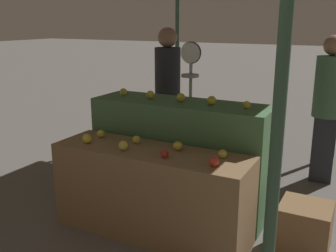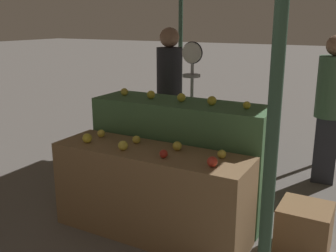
# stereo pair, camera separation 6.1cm
# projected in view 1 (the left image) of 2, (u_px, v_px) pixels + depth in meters

# --- Properties ---
(ground_plane) EXTENTS (60.00, 60.00, 0.00)m
(ground_plane) POSITION_uv_depth(u_px,v_px,m) (152.00, 233.00, 3.65)
(ground_plane) COLOR #66605B
(display_counter_front) EXTENTS (1.80, 0.55, 0.81)m
(display_counter_front) POSITION_uv_depth(u_px,v_px,m) (151.00, 193.00, 3.54)
(display_counter_front) COLOR olive
(display_counter_front) RESTS_ON ground_plane
(display_counter_back) EXTENTS (1.80, 0.55, 1.14)m
(display_counter_back) POSITION_uv_depth(u_px,v_px,m) (180.00, 156.00, 4.02)
(display_counter_back) COLOR #4C7A4C
(display_counter_back) RESTS_ON ground_plane
(apple_front_0) EXTENTS (0.09, 0.09, 0.09)m
(apple_front_0) POSITION_uv_depth(u_px,v_px,m) (87.00, 139.00, 3.62)
(apple_front_0) COLOR gold
(apple_front_0) RESTS_ON display_counter_front
(apple_front_1) EXTENTS (0.09, 0.09, 0.09)m
(apple_front_1) POSITION_uv_depth(u_px,v_px,m) (123.00, 146.00, 3.42)
(apple_front_1) COLOR gold
(apple_front_1) RESTS_ON display_counter_front
(apple_front_2) EXTENTS (0.07, 0.07, 0.07)m
(apple_front_2) POSITION_uv_depth(u_px,v_px,m) (165.00, 154.00, 3.24)
(apple_front_2) COLOR #AD281E
(apple_front_2) RESTS_ON display_counter_front
(apple_front_3) EXTENTS (0.08, 0.08, 0.08)m
(apple_front_3) POSITION_uv_depth(u_px,v_px,m) (214.00, 161.00, 3.04)
(apple_front_3) COLOR red
(apple_front_3) RESTS_ON display_counter_front
(apple_front_4) EXTENTS (0.08, 0.08, 0.08)m
(apple_front_4) POSITION_uv_depth(u_px,v_px,m) (101.00, 134.00, 3.80)
(apple_front_4) COLOR yellow
(apple_front_4) RESTS_ON display_counter_front
(apple_front_5) EXTENTS (0.07, 0.07, 0.07)m
(apple_front_5) POSITION_uv_depth(u_px,v_px,m) (137.00, 140.00, 3.61)
(apple_front_5) COLOR gold
(apple_front_5) RESTS_ON display_counter_front
(apple_front_6) EXTENTS (0.08, 0.08, 0.08)m
(apple_front_6) POSITION_uv_depth(u_px,v_px,m) (178.00, 146.00, 3.42)
(apple_front_6) COLOR gold
(apple_front_6) RESTS_ON display_counter_front
(apple_front_7) EXTENTS (0.07, 0.07, 0.07)m
(apple_front_7) POSITION_uv_depth(u_px,v_px,m) (223.00, 154.00, 3.23)
(apple_front_7) COLOR gold
(apple_front_7) RESTS_ON display_counter_front
(apple_back_0) EXTENTS (0.08, 0.08, 0.08)m
(apple_back_0) POSITION_uv_depth(u_px,v_px,m) (123.00, 92.00, 4.16)
(apple_back_0) COLOR yellow
(apple_back_0) RESTS_ON display_counter_back
(apple_back_1) EXTENTS (0.08, 0.08, 0.08)m
(apple_back_1) POSITION_uv_depth(u_px,v_px,m) (150.00, 95.00, 4.00)
(apple_back_1) COLOR gold
(apple_back_1) RESTS_ON display_counter_back
(apple_back_2) EXTENTS (0.09, 0.09, 0.09)m
(apple_back_2) POSITION_uv_depth(u_px,v_px,m) (181.00, 97.00, 3.86)
(apple_back_2) COLOR gold
(apple_back_2) RESTS_ON display_counter_back
(apple_back_3) EXTENTS (0.09, 0.09, 0.09)m
(apple_back_3) POSITION_uv_depth(u_px,v_px,m) (212.00, 101.00, 3.70)
(apple_back_3) COLOR gold
(apple_back_3) RESTS_ON display_counter_back
(apple_back_4) EXTENTS (0.07, 0.07, 0.07)m
(apple_back_4) POSITION_uv_depth(u_px,v_px,m) (247.00, 105.00, 3.55)
(apple_back_4) COLOR gold
(apple_back_4) RESTS_ON display_counter_back
(produce_scale) EXTENTS (0.24, 0.20, 1.69)m
(produce_scale) POSITION_uv_depth(u_px,v_px,m) (190.00, 85.00, 4.44)
(produce_scale) COLOR #99999E
(produce_scale) RESTS_ON ground_plane
(person_vendor_at_scale) EXTENTS (0.37, 0.37, 1.83)m
(person_vendor_at_scale) POSITION_uv_depth(u_px,v_px,m) (168.00, 89.00, 4.92)
(person_vendor_at_scale) COLOR #2D2D38
(person_vendor_at_scale) RESTS_ON ground_plane
(person_customer_left) EXTENTS (0.37, 0.37, 1.76)m
(person_customer_left) POSITION_uv_depth(u_px,v_px,m) (328.00, 99.00, 4.57)
(person_customer_left) COLOR #2D2D38
(person_customer_left) RESTS_ON ground_plane
(wooden_crate_side) EXTENTS (0.42, 0.42, 0.42)m
(wooden_crate_side) POSITION_uv_depth(u_px,v_px,m) (304.00, 228.00, 3.33)
(wooden_crate_side) COLOR olive
(wooden_crate_side) RESTS_ON ground_plane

